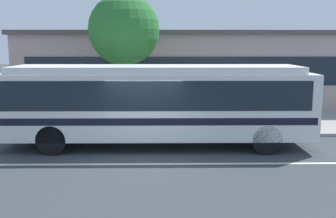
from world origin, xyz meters
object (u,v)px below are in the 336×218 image
object	(u,v)px
bus_stop_sign	(260,91)
pedestrian_waiting_near_sign	(61,105)
transit_bus	(157,100)
street_tree_near_stop	(124,30)

from	to	relation	value
bus_stop_sign	pedestrian_waiting_near_sign	bearing A→B (deg)	173.66
transit_bus	pedestrian_waiting_near_sign	size ratio (longest dim) A/B	6.44
pedestrian_waiting_near_sign	bus_stop_sign	xyz separation A→B (m)	(8.24, -0.92, 0.69)
pedestrian_waiting_near_sign	street_tree_near_stop	world-z (taller)	street_tree_near_stop
bus_stop_sign	street_tree_near_stop	xyz separation A→B (m)	(-5.62, 2.06, 2.46)
bus_stop_sign	street_tree_near_stop	size ratio (longest dim) A/B	0.46
transit_bus	street_tree_near_stop	world-z (taller)	street_tree_near_stop
bus_stop_sign	street_tree_near_stop	distance (m)	6.47
transit_bus	pedestrian_waiting_near_sign	bearing A→B (deg)	146.53
pedestrian_waiting_near_sign	bus_stop_sign	world-z (taller)	bus_stop_sign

